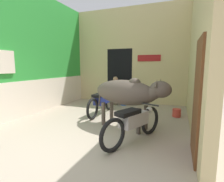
{
  "coord_description": "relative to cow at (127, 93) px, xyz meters",
  "views": [
    {
      "loc": [
        2.13,
        -2.39,
        1.63
      ],
      "look_at": [
        0.32,
        2.32,
        0.9
      ],
      "focal_mm": 28.0,
      "sensor_mm": 36.0,
      "label": 1
    }
  ],
  "objects": [
    {
      "name": "motorcycle_near",
      "position": [
        0.38,
        -0.79,
        -0.5
      ],
      "size": [
        0.91,
        1.79,
        0.78
      ],
      "color": "black",
      "rests_on": "ground_plane"
    },
    {
      "name": "wall_back_with_doorway",
      "position": [
        -1.04,
        3.48,
        0.82
      ],
      "size": [
        4.92,
        0.93,
        4.14
      ],
      "color": "#D1BC84",
      "rests_on": "ground_plane"
    },
    {
      "name": "wall_left_shopfront",
      "position": [
        -3.44,
        0.65,
        1.06
      ],
      "size": [
        0.25,
        5.14,
        4.14
      ],
      "color": "green",
      "rests_on": "ground_plane"
    },
    {
      "name": "shopkeeper_seated",
      "position": [
        -1.27,
        2.58,
        -0.33
      ],
      "size": [
        0.41,
        0.33,
        1.19
      ],
      "color": "brown",
      "rests_on": "ground_plane"
    },
    {
      "name": "bucket",
      "position": [
        1.22,
        1.55,
        -0.81
      ],
      "size": [
        0.26,
        0.26,
        0.26
      ],
      "color": "#C63D33",
      "rests_on": "ground_plane"
    },
    {
      "name": "wall_right_with_door",
      "position": [
        1.65,
        0.61,
        1.1
      ],
      "size": [
        0.22,
        5.14,
        4.14
      ],
      "color": "#D1BC84",
      "rests_on": "ground_plane"
    },
    {
      "name": "motorcycle_far",
      "position": [
        -1.16,
        0.96,
        -0.5
      ],
      "size": [
        0.58,
        1.96,
        0.78
      ],
      "color": "black",
      "rests_on": "ground_plane"
    },
    {
      "name": "plastic_stool",
      "position": [
        -0.89,
        2.57,
        -0.73
      ],
      "size": [
        0.36,
        0.36,
        0.4
      ],
      "color": "#2856B2",
      "rests_on": "ground_plane"
    },
    {
      "name": "ground_plane",
      "position": [
        -0.9,
        -1.92,
        -0.94
      ],
      "size": [
        30.0,
        30.0,
        0.0
      ],
      "primitive_type": "plane",
      "color": "tan"
    },
    {
      "name": "cow",
      "position": [
        0.0,
        0.0,
        0.0
      ],
      "size": [
        2.19,
        1.15,
        1.34
      ],
      "color": "#4C4238",
      "rests_on": "ground_plane"
    }
  ]
}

